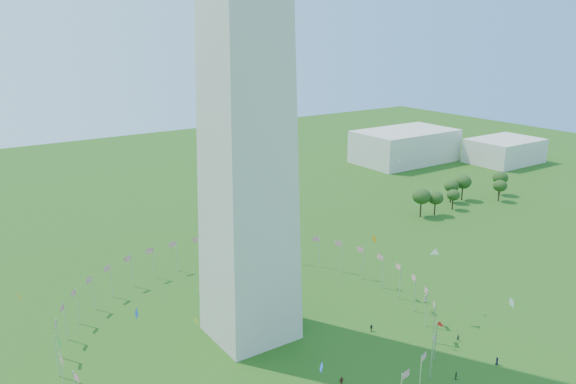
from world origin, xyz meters
The scene contains 5 objects.
flag_ring centered at (0.00, 50.00, 4.50)m, with size 80.24×80.24×9.00m.
gov_building_east_a centered at (150.00, 150.00, 8.00)m, with size 50.00×30.00×16.00m, color beige.
gov_building_east_b centered at (190.00, 120.00, 6.00)m, with size 35.00×25.00×12.00m, color beige.
kites_aloft centered at (11.87, 23.26, 19.30)m, with size 96.48×61.22×40.92m.
tree_line_east centered at (113.90, 85.56, 4.68)m, with size 53.53×14.98×10.32m.
Camera 1 is at (-56.01, -46.99, 65.85)m, focal length 35.00 mm.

